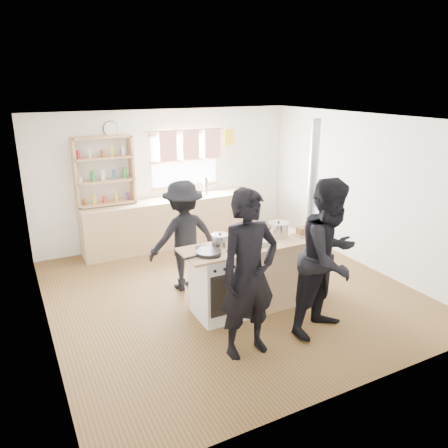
# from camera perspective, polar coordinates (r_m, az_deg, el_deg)

# --- Properties ---
(ground) EXTENTS (5.00, 5.00, 0.01)m
(ground) POSITION_cam_1_polar(r_m,az_deg,el_deg) (6.57, 0.68, -8.78)
(ground) COLOR brown
(ground) RESTS_ON ground
(back_counter) EXTENTS (3.40, 0.55, 0.90)m
(back_counter) POSITION_cam_1_polar(r_m,az_deg,el_deg) (8.28, -6.50, 0.30)
(back_counter) COLOR tan
(back_counter) RESTS_ON ground
(shelving_unit) EXTENTS (1.00, 0.28, 1.20)m
(shelving_unit) POSITION_cam_1_polar(r_m,az_deg,el_deg) (7.81, -15.39, 6.73)
(shelving_unit) COLOR tan
(shelving_unit) RESTS_ON back_counter
(thermos) EXTENTS (0.10, 0.10, 0.32)m
(thermos) POSITION_cam_1_polar(r_m,az_deg,el_deg) (8.37, -2.38, 4.92)
(thermos) COLOR silver
(thermos) RESTS_ON back_counter
(cooking_island) EXTENTS (1.97, 0.64, 0.93)m
(cooking_island) POSITION_cam_1_polar(r_m,az_deg,el_deg) (6.00, 4.40, -6.57)
(cooking_island) COLOR white
(cooking_island) RESTS_ON ground
(skillet_greens) EXTENTS (0.36, 0.36, 0.05)m
(skillet_greens) POSITION_cam_1_polar(r_m,az_deg,el_deg) (5.40, -2.05, -3.74)
(skillet_greens) COLOR black
(skillet_greens) RESTS_ON cooking_island
(roast_tray) EXTENTS (0.35, 0.30, 0.06)m
(roast_tray) POSITION_cam_1_polar(r_m,az_deg,el_deg) (5.74, 4.21, -2.35)
(roast_tray) COLOR silver
(roast_tray) RESTS_ON cooking_island
(stockpot_stove) EXTENTS (0.23, 0.23, 0.19)m
(stockpot_stove) POSITION_cam_1_polar(r_m,az_deg,el_deg) (5.64, -0.53, -2.15)
(stockpot_stove) COLOR #B7B7B9
(stockpot_stove) RESTS_ON cooking_island
(stockpot_counter) EXTENTS (0.29, 0.29, 0.22)m
(stockpot_counter) POSITION_cam_1_polar(r_m,az_deg,el_deg) (6.07, 7.09, -0.67)
(stockpot_counter) COLOR #B8B8BA
(stockpot_counter) RESTS_ON cooking_island
(bread_board) EXTENTS (0.29, 0.21, 0.12)m
(bread_board) POSITION_cam_1_polar(r_m,az_deg,el_deg) (6.16, 10.46, -1.00)
(bread_board) COLOR tan
(bread_board) RESTS_ON cooking_island
(flue_heater) EXTENTS (0.35, 0.35, 2.50)m
(flue_heater) POSITION_cam_1_polar(r_m,az_deg,el_deg) (6.48, 10.98, -3.09)
(flue_heater) COLOR black
(flue_heater) RESTS_ON ground
(person_near_left) EXTENTS (0.72, 0.48, 1.93)m
(person_near_left) POSITION_cam_1_polar(r_m,az_deg,el_deg) (4.79, 3.27, -6.63)
(person_near_left) COLOR black
(person_near_left) RESTS_ON ground
(person_near_right) EXTENTS (1.11, 0.97, 1.94)m
(person_near_right) POSITION_cam_1_polar(r_m,az_deg,el_deg) (5.36, 13.57, -4.30)
(person_near_right) COLOR black
(person_near_right) RESTS_ON ground
(person_far) EXTENTS (1.10, 0.67, 1.64)m
(person_far) POSITION_cam_1_polar(r_m,az_deg,el_deg) (6.40, -5.30, -1.55)
(person_far) COLOR black
(person_far) RESTS_ON ground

